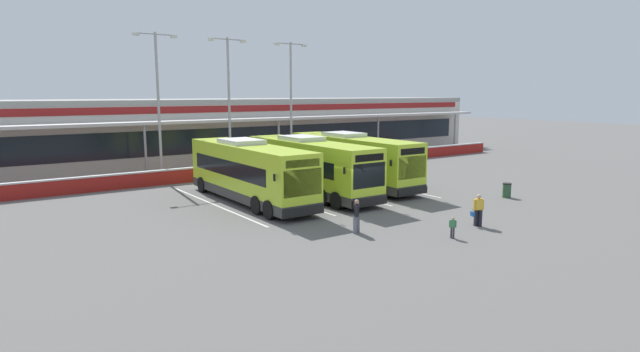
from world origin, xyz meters
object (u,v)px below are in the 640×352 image
(pedestrian_child, at_px, (453,227))
(lamp_post_centre, at_px, (229,97))
(pedestrian_with_handbag, at_px, (478,209))
(lamp_post_east, at_px, (291,96))
(lamp_post_west, at_px, (158,97))
(coach_bus_left_centre, at_px, (310,168))
(coach_bus_leftmost, at_px, (249,173))
(pedestrian_in_dark_coat, at_px, (357,215))
(litter_bin, at_px, (507,190))
(coach_bus_centre, at_px, (352,161))

(pedestrian_child, relative_size, lamp_post_centre, 0.09)
(pedestrian_with_handbag, relative_size, lamp_post_east, 0.15)
(pedestrian_with_handbag, height_order, lamp_post_west, lamp_post_west)
(lamp_post_west, xyz_separation_m, lamp_post_centre, (5.91, 0.31, 0.00))
(lamp_post_west, bearing_deg, pedestrian_child, -76.71)
(coach_bus_left_centre, xyz_separation_m, lamp_post_centre, (-0.15, 11.42, 4.50))
(coach_bus_leftmost, bearing_deg, coach_bus_left_centre, -2.61)
(coach_bus_leftmost, height_order, lamp_post_west, lamp_post_west)
(coach_bus_left_centre, xyz_separation_m, pedestrian_in_dark_coat, (-3.53, -9.13, -0.91))
(lamp_post_centre, bearing_deg, coach_bus_leftmost, -110.33)
(pedestrian_child, bearing_deg, lamp_post_east, 74.85)
(pedestrian_child, xyz_separation_m, lamp_post_west, (-5.55, 23.49, 5.75))
(coach_bus_left_centre, relative_size, lamp_post_west, 1.11)
(pedestrian_child, bearing_deg, coach_bus_left_centre, 87.63)
(lamp_post_west, relative_size, litter_bin, 11.83)
(pedestrian_with_handbag, relative_size, pedestrian_child, 1.61)
(coach_bus_left_centre, height_order, lamp_post_centre, lamp_post_centre)
(lamp_post_centre, relative_size, lamp_post_east, 1.00)
(lamp_post_east, bearing_deg, lamp_post_centre, -177.05)
(coach_bus_leftmost, relative_size, pedestrian_in_dark_coat, 7.52)
(coach_bus_left_centre, relative_size, litter_bin, 13.10)
(lamp_post_east, bearing_deg, litter_bin, -79.55)
(lamp_post_west, bearing_deg, pedestrian_with_handbag, -70.00)
(pedestrian_with_handbag, height_order, litter_bin, pedestrian_with_handbag)
(lamp_post_west, bearing_deg, coach_bus_left_centre, -61.37)
(coach_bus_leftmost, xyz_separation_m, pedestrian_with_handbag, (6.53, -11.85, -0.93))
(pedestrian_child, height_order, litter_bin, pedestrian_child)
(lamp_post_west, bearing_deg, lamp_post_centre, 3.03)
(lamp_post_west, xyz_separation_m, lamp_post_east, (12.08, 0.63, 0.00))
(pedestrian_in_dark_coat, bearing_deg, lamp_post_centre, 80.67)
(coach_bus_centre, xyz_separation_m, lamp_post_west, (-10.33, 10.23, 4.50))
(coach_bus_left_centre, xyz_separation_m, pedestrian_with_handbag, (2.22, -11.66, -0.93))
(pedestrian_in_dark_coat, bearing_deg, pedestrian_child, -47.24)
(pedestrian_child, height_order, lamp_post_west, lamp_post_west)
(coach_bus_leftmost, height_order, lamp_post_centre, lamp_post_centre)
(coach_bus_leftmost, xyz_separation_m, coach_bus_left_centre, (4.31, -0.20, 0.00))
(pedestrian_child, xyz_separation_m, lamp_post_centre, (0.36, 23.80, 5.75))
(litter_bin, bearing_deg, lamp_post_centre, 116.72)
(pedestrian_child, distance_m, lamp_post_east, 25.64)
(coach_bus_leftmost, relative_size, lamp_post_west, 1.11)
(coach_bus_left_centre, bearing_deg, pedestrian_child, -92.37)
(coach_bus_leftmost, bearing_deg, coach_bus_centre, 4.53)
(lamp_post_centre, bearing_deg, coach_bus_left_centre, -89.25)
(pedestrian_with_handbag, relative_size, lamp_post_centre, 0.15)
(pedestrian_with_handbag, distance_m, lamp_post_centre, 23.82)
(pedestrian_with_handbag, distance_m, lamp_post_east, 24.31)
(pedestrian_with_handbag, xyz_separation_m, pedestrian_child, (-2.74, -0.73, -0.32))
(coach_bus_left_centre, height_order, lamp_post_west, lamp_post_west)
(pedestrian_with_handbag, distance_m, lamp_post_west, 24.82)
(coach_bus_left_centre, bearing_deg, litter_bin, -39.99)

